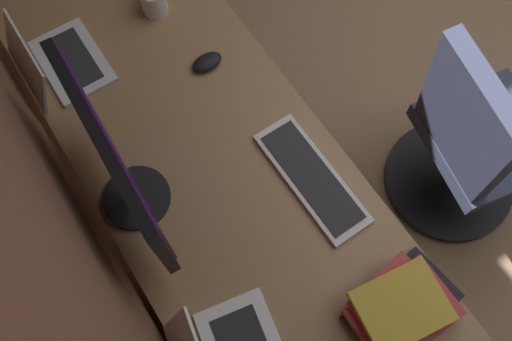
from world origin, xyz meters
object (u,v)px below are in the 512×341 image
object	(u,v)px
book_stack_far	(402,308)
office_chair	(470,146)
drawer_pedestal	(266,286)
keyboard_main	(312,178)
mouse_main	(207,62)
coffee_mug	(153,0)
monitor_primary	(117,164)
laptop_leftmost	(54,62)

from	to	relation	value
book_stack_far	office_chair	distance (m)	0.80
drawer_pedestal	keyboard_main	size ratio (longest dim) A/B	1.65
mouse_main	coffee_mug	world-z (taller)	coffee_mug
drawer_pedestal	monitor_primary	size ratio (longest dim) A/B	1.24
laptop_leftmost	office_chair	distance (m)	1.47
book_stack_far	office_chair	bearing A→B (deg)	-65.71
coffee_mug	keyboard_main	bearing A→B (deg)	-174.00
office_chair	book_stack_far	bearing A→B (deg)	114.29
mouse_main	book_stack_far	size ratio (longest dim) A/B	0.33
drawer_pedestal	monitor_primary	bearing A→B (deg)	29.90
monitor_primary	laptop_leftmost	size ratio (longest dim) A/B	1.94
laptop_leftmost	coffee_mug	xyz separation A→B (m)	(0.04, -0.38, 0.00)
drawer_pedestal	keyboard_main	xyz separation A→B (m)	(0.14, -0.25, 0.39)
keyboard_main	mouse_main	world-z (taller)	mouse_main
keyboard_main	monitor_primary	bearing A→B (deg)	63.23
mouse_main	laptop_leftmost	bearing A→B (deg)	58.79
keyboard_main	coffee_mug	world-z (taller)	coffee_mug
drawer_pedestal	book_stack_far	distance (m)	0.57
keyboard_main	book_stack_far	xyz separation A→B (m)	(-0.44, 0.03, 0.04)
drawer_pedestal	laptop_leftmost	distance (m)	1.03
office_chair	keyboard_main	bearing A→B (deg)	77.67
monitor_primary	office_chair	bearing A→B (deg)	-108.69
drawer_pedestal	office_chair	size ratio (longest dim) A/B	0.72
monitor_primary	coffee_mug	distance (m)	0.72
monitor_primary	drawer_pedestal	bearing A→B (deg)	-150.10
office_chair	drawer_pedestal	bearing A→B (deg)	89.89
keyboard_main	book_stack_far	world-z (taller)	book_stack_far
monitor_primary	laptop_leftmost	xyz separation A→B (m)	(0.53, 0.00, -0.21)
laptop_leftmost	office_chair	xyz separation A→B (m)	(-0.91, -1.11, -0.32)
laptop_leftmost	mouse_main	world-z (taller)	laptop_leftmost
drawer_pedestal	book_stack_far	bearing A→B (deg)	-143.82
monitor_primary	mouse_main	world-z (taller)	monitor_primary
laptop_leftmost	monitor_primary	bearing A→B (deg)	-179.58
keyboard_main	book_stack_far	distance (m)	0.45
laptop_leftmost	mouse_main	distance (m)	0.49
keyboard_main	office_chair	xyz separation A→B (m)	(-0.14, -0.64, -0.28)
monitor_primary	keyboard_main	size ratio (longest dim) A/B	1.33
coffee_mug	laptop_leftmost	bearing A→B (deg)	95.70
laptop_leftmost	keyboard_main	bearing A→B (deg)	-148.65
monitor_primary	book_stack_far	xyz separation A→B (m)	(-0.68, -0.44, -0.21)
laptop_leftmost	coffee_mug	bearing A→B (deg)	-84.30
drawer_pedestal	laptop_leftmost	bearing A→B (deg)	13.53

